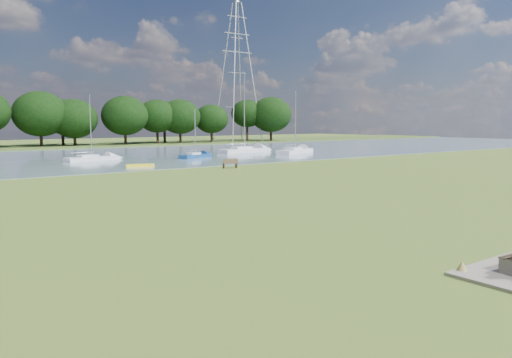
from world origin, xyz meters
TOP-DOWN VIEW (x-y plane):
  - ground at (0.00, 0.00)m, footprint 220.00×220.00m
  - river at (0.00, 42.00)m, footprint 220.00×40.00m
  - far_bank at (0.00, 72.00)m, footprint 220.00×20.00m
  - riverbank_bench at (11.38, 19.62)m, footprint 1.57×0.76m
  - kayak at (4.71, 25.74)m, footprint 2.80×1.45m
  - pylon at (46.52, 70.00)m, footprint 7.65×5.36m
  - sailboat_2 at (30.39, 32.10)m, footprint 7.71×4.79m
  - sailboat_3 at (3.29, 36.19)m, footprint 6.26×2.78m
  - sailboat_4 at (15.09, 33.09)m, footprint 5.07×3.11m
  - sailboat_6 at (25.86, 37.99)m, footprint 8.47×3.27m

SIDE VIEW (x-z plane):
  - ground at x=0.00m, z-range 0.00..0.00m
  - river at x=0.00m, z-range -0.05..0.05m
  - far_bank at x=0.00m, z-range -0.20..0.20m
  - kayak at x=4.71m, z-range 0.05..0.32m
  - sailboat_4 at x=15.09m, z-range -2.58..3.46m
  - sailboat_3 at x=3.29m, z-range -3.27..4.20m
  - riverbank_bench at x=11.38m, z-range 0.00..0.93m
  - sailboat_2 at x=30.39m, z-range -3.77..4.89m
  - sailboat_6 at x=25.86m, z-range -4.98..6.15m
  - pylon at x=46.52m, z-range 4.22..35.79m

